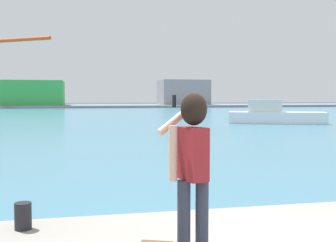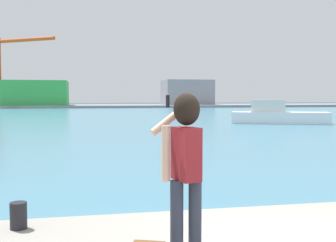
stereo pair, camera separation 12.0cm
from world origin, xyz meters
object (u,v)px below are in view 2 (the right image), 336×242
Objects in this scene: warehouse_left at (34,93)px; warehouse_right at (187,92)px; boat_moored at (277,115)px; port_crane at (7,62)px; person_photographer at (185,157)px; harbor_bollard at (18,216)px.

warehouse_left is 34.74m from warehouse_right.
boat_moored is 0.58× the size of warehouse_left.
warehouse_left is at bearing 57.10° from port_crane.
warehouse_right is 0.81× the size of port_crane.
boat_moored is at bearing -42.43° from person_photographer.
port_crane is at bearing 99.78° from harbor_bollard.
warehouse_left reaches higher than person_photographer.
person_photographer reaches higher than harbor_bollard.
warehouse_left is at bearing -177.33° from warehouse_right.
person_photographer is 5.05× the size of harbor_bollard.
port_crane reaches higher than warehouse_left.
harbor_bollard is 93.78m from warehouse_right.
warehouse_right is (34.70, 1.62, 0.26)m from warehouse_left.
person_photographer is 0.21× the size of boat_moored.
person_photographer is 0.12× the size of warehouse_left.
warehouse_left is 1.05× the size of port_crane.
person_photographer is 0.16× the size of warehouse_right.
warehouse_right is (22.83, 91.74, 1.74)m from person_photographer.
harbor_bollard is 0.02× the size of warehouse_left.
boat_moored is at bearing -97.03° from warehouse_right.
warehouse_left is (-11.87, 90.12, 1.48)m from person_photographer.
warehouse_left is at bearing 136.34° from boat_moored.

